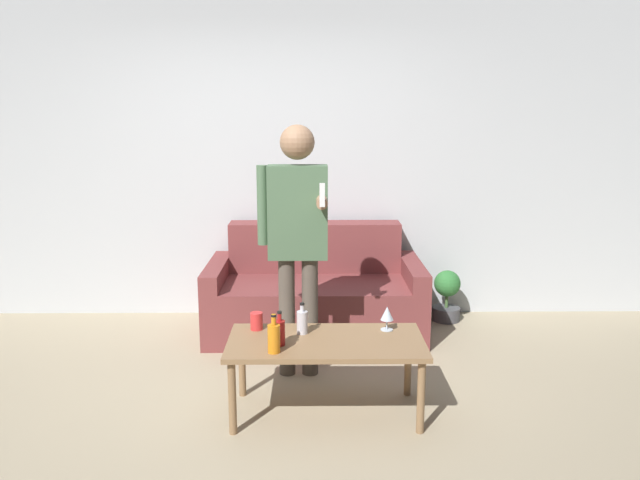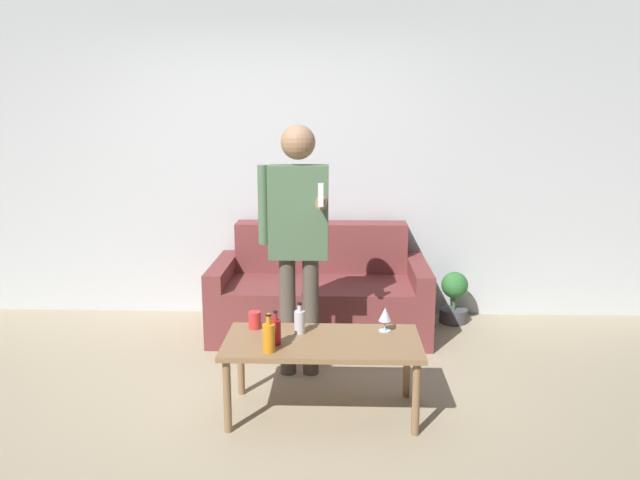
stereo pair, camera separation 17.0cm
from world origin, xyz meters
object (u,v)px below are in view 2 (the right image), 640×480
object	(u,v)px
couch	(320,294)
coffee_table	(322,348)
bottle_orange	(269,337)
person_standing_front	(298,229)

from	to	relation	value
couch	coffee_table	size ratio (longest dim) A/B	1.50
coffee_table	bottle_orange	xyz separation A→B (m)	(-0.29, -0.19, 0.13)
bottle_orange	person_standing_front	size ratio (longest dim) A/B	0.13
coffee_table	bottle_orange	size ratio (longest dim) A/B	5.21
coffee_table	person_standing_front	xyz separation A→B (m)	(-0.18, 0.57, 0.59)
couch	coffee_table	bearing A→B (deg)	-87.64
bottle_orange	couch	bearing A→B (deg)	81.97
couch	person_standing_front	distance (m)	1.12
couch	person_standing_front	world-z (taller)	person_standing_front
couch	bottle_orange	world-z (taller)	couch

